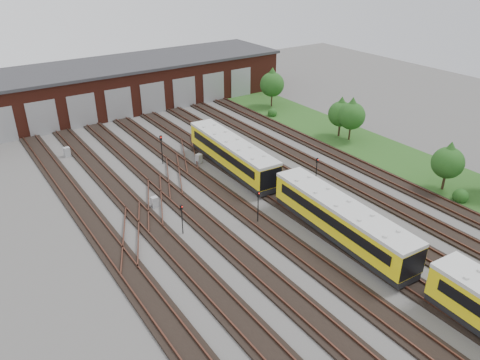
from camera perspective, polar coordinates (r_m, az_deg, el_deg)
ground at (r=40.74m, az=6.07°, el=-5.48°), size 120.00×120.00×0.00m
track_network at (r=40.96m, az=5.37°, el=-5.06°), size 30.40×70.00×0.33m
maintenance_shed at (r=72.12m, az=-14.86°, el=11.12°), size 51.00×12.50×6.35m
grass_verge at (r=59.18m, az=14.13°, el=4.54°), size 8.00×55.00×0.05m
metro_train at (r=38.60m, az=12.21°, el=-4.72°), size 3.38×46.62×3.00m
signal_mast_0 at (r=39.81m, az=2.22°, el=-2.85°), size 0.26×0.25×3.10m
signal_mast_1 at (r=38.78m, az=-7.10°, el=-4.33°), size 0.25×0.24×2.72m
signal_mast_2 at (r=51.41m, az=-9.55°, el=4.10°), size 0.28×0.26×3.33m
signal_mast_3 at (r=46.89m, az=9.32°, el=1.47°), size 0.26×0.25×2.91m
relay_cabinet_0 at (r=43.68m, az=-10.38°, el=-2.64°), size 0.61×0.52×1.00m
relay_cabinet_1 at (r=56.78m, az=-20.35°, el=3.24°), size 0.69×0.59×1.08m
relay_cabinet_2 at (r=48.55m, az=0.48°, el=0.97°), size 0.67×0.59×0.99m
relay_cabinet_3 at (r=51.76m, az=-5.04°, el=2.61°), size 0.76×0.69×1.05m
relay_cabinet_4 at (r=52.83m, az=-0.54°, el=3.26°), size 0.70×0.60×1.09m
tree_0 at (r=69.69m, az=3.95°, el=11.89°), size 3.54×3.54×5.87m
tree_1 at (r=59.39m, az=12.22°, el=8.23°), size 3.12×3.12×5.17m
tree_2 at (r=58.41m, az=13.48°, el=7.98°), size 3.31×3.31×5.48m
tree_3 at (r=49.00m, az=24.08°, el=2.33°), size 3.08×3.08×5.10m
bush_0 at (r=48.47m, az=25.34°, el=-1.57°), size 1.43×1.43×1.43m
bush_1 at (r=66.45m, az=3.97°, el=8.33°), size 1.30×1.30×1.30m
bush_2 at (r=76.54m, az=0.03°, el=10.98°), size 1.52×1.52×1.52m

